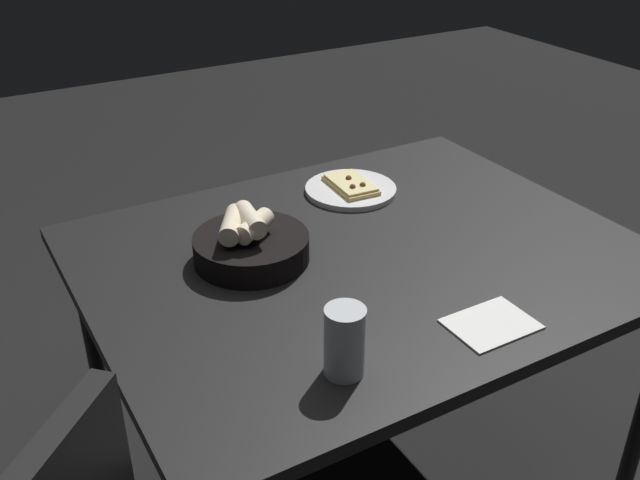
{
  "coord_description": "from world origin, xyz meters",
  "views": [
    {
      "loc": [
        -0.77,
        -1.15,
        1.52
      ],
      "look_at": [
        -0.07,
        0.07,
        0.73
      ],
      "focal_mm": 40.47,
      "sensor_mm": 36.0,
      "label": 1
    }
  ],
  "objects_px": {
    "dining_table": "(362,273)",
    "pizza_plate": "(351,188)",
    "beer_glass": "(345,345)",
    "bread_basket": "(251,245)"
  },
  "relations": [
    {
      "from": "beer_glass",
      "to": "pizza_plate",
      "type": "bearing_deg",
      "value": 56.94
    },
    {
      "from": "beer_glass",
      "to": "bread_basket",
      "type": "bearing_deg",
      "value": 86.67
    },
    {
      "from": "bread_basket",
      "to": "dining_table",
      "type": "bearing_deg",
      "value": -21.52
    },
    {
      "from": "pizza_plate",
      "to": "beer_glass",
      "type": "xyz_separation_m",
      "value": [
        -0.39,
        -0.6,
        0.05
      ]
    },
    {
      "from": "pizza_plate",
      "to": "beer_glass",
      "type": "distance_m",
      "value": 0.72
    },
    {
      "from": "pizza_plate",
      "to": "bread_basket",
      "type": "height_order",
      "value": "bread_basket"
    },
    {
      "from": "dining_table",
      "to": "beer_glass",
      "type": "bearing_deg",
      "value": -127.35
    },
    {
      "from": "dining_table",
      "to": "pizza_plate",
      "type": "distance_m",
      "value": 0.32
    },
    {
      "from": "dining_table",
      "to": "beer_glass",
      "type": "distance_m",
      "value": 0.43
    },
    {
      "from": "dining_table",
      "to": "pizza_plate",
      "type": "xyz_separation_m",
      "value": [
        0.14,
        0.27,
        0.07
      ]
    }
  ]
}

